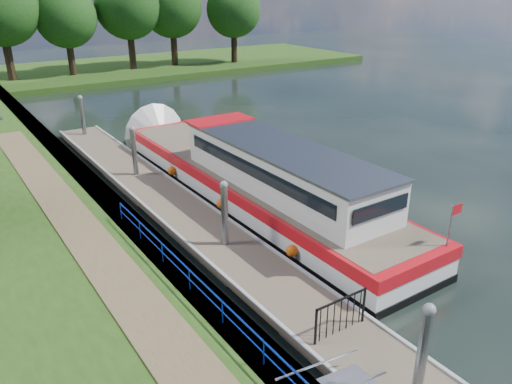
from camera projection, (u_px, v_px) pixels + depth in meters
bank_edge at (104, 202)px, 22.57m from camera, size 1.10×90.00×0.78m
far_bank at (124, 69)px, 58.41m from camera, size 60.00×18.00×0.60m
footpath at (116, 275)px, 16.11m from camera, size 1.60×40.00×0.05m
blue_fence at (242, 326)px, 12.94m from camera, size 0.04×18.04×0.72m
pontoon at (174, 208)px, 22.44m from camera, size 2.50×30.00×0.56m
mooring_piles at (173, 185)px, 22.01m from camera, size 0.30×27.30×3.55m
gate_panel at (341, 310)px, 13.81m from camera, size 1.85×0.05×1.15m
barge at (245, 175)px, 23.72m from camera, size 4.36×21.15×4.78m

